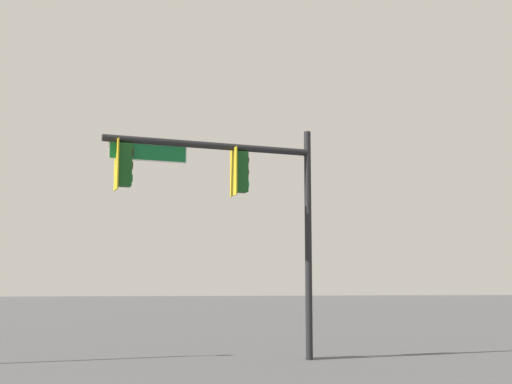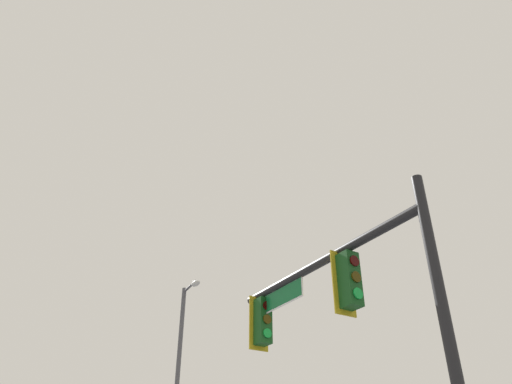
{
  "view_description": "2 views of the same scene",
  "coord_description": "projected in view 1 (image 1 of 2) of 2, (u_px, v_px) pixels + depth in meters",
  "views": [
    {
      "loc": [
        0.84,
        10.54,
        1.88
      ],
      "look_at": [
        -5.83,
        -7.47,
        4.52
      ],
      "focal_mm": 50.0,
      "sensor_mm": 36.0,
      "label": 1
    },
    {
      "loc": [
        -12.21,
        -1.08,
        1.45
      ],
      "look_at": [
        -3.83,
        -6.17,
        7.43
      ],
      "focal_mm": 35.0,
      "sensor_mm": 36.0,
      "label": 2
    }
  ],
  "objects": [
    {
      "name": "signal_pole_near",
      "position": [
        225.0,
        184.0,
        19.01
      ],
      "size": [
        5.81,
        0.54,
        6.29
      ],
      "color": "black",
      "rests_on": "ground_plane"
    }
  ]
}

